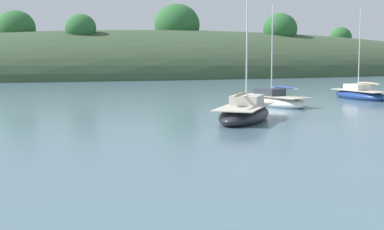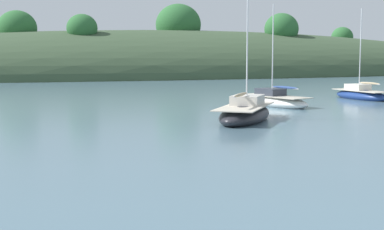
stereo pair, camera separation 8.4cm
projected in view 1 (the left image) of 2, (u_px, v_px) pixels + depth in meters
The scene contains 4 objects.
far_shoreline_hill at pixel (179, 75), 105.52m from camera, with size 150.00×36.00×21.83m.
sailboat_white_near at pixel (274, 101), 44.95m from camera, with size 4.00×7.26×8.36m.
sailboat_yellow_far at pixel (360, 95), 51.82m from camera, with size 2.52×6.76×8.57m.
sailboat_grey_yawl at pixel (245, 113), 35.30m from camera, with size 7.03×7.89×10.77m.
Camera 1 is at (-9.57, -5.76, 4.26)m, focal length 52.43 mm.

